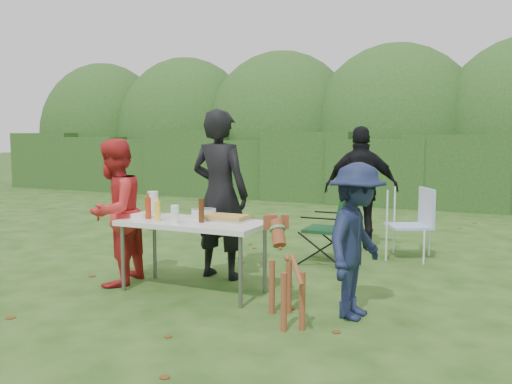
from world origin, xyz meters
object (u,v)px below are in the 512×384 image
at_px(person_black_puffy, 361,188).
at_px(mustard_bottle, 158,211).
at_px(person_cook, 220,194).
at_px(camping_chair, 327,225).
at_px(dog, 287,273).
at_px(person_red_jacket, 114,212).
at_px(child, 356,241).
at_px(lawn_chair, 409,223).
at_px(beer_bottle, 201,211).
at_px(folding_table, 193,226).
at_px(paper_towel_roll, 153,203).
at_px(ketchup_bottle, 148,208).

xyz_separation_m(person_black_puffy, mustard_bottle, (-1.39, -2.93, -0.03)).
height_order(person_cook, mustard_bottle, person_cook).
bearing_deg(camping_chair, dog, 97.19).
relative_size(person_red_jacket, child, 1.14).
relative_size(child, lawn_chair, 1.47).
relative_size(person_red_jacket, beer_bottle, 6.56).
height_order(folding_table, beer_bottle, beer_bottle).
relative_size(camping_chair, mustard_bottle, 4.84).
bearing_deg(paper_towel_roll, ketchup_bottle, -65.29).
xyz_separation_m(person_cook, ketchup_bottle, (-0.47, -0.70, -0.10)).
relative_size(dog, camping_chair, 0.93).
height_order(folding_table, person_cook, person_cook).
height_order(camping_chair, ketchup_bottle, camping_chair).
xyz_separation_m(person_black_puffy, dog, (0.15, -3.22, -0.44)).
relative_size(mustard_bottle, ketchup_bottle, 0.91).
bearing_deg(mustard_bottle, lawn_chair, 51.62).
distance_m(child, paper_towel_roll, 2.34).
xyz_separation_m(child, ketchup_bottle, (-2.21, 0.00, 0.16)).
distance_m(ketchup_bottle, beer_bottle, 0.63).
bearing_deg(beer_bottle, folding_table, 157.53).
distance_m(folding_table, mustard_bottle, 0.39).
relative_size(lawn_chair, mustard_bottle, 4.68).
bearing_deg(dog, paper_towel_roll, 36.22).
relative_size(person_black_puffy, lawn_chair, 1.86).
height_order(folding_table, child, child).
distance_m(person_cook, dog, 1.70).
distance_m(person_red_jacket, paper_towel_roll, 0.42).
bearing_deg(person_black_puffy, beer_bottle, 53.48).
distance_m(mustard_bottle, beer_bottle, 0.47).
height_order(person_cook, ketchup_bottle, person_cook).
xyz_separation_m(child, paper_towel_roll, (-2.32, 0.24, 0.18)).
bearing_deg(camping_chair, person_black_puffy, -102.60).
height_order(person_black_puffy, camping_chair, person_black_puffy).
bearing_deg(person_red_jacket, person_black_puffy, 137.15).
bearing_deg(ketchup_bottle, camping_chair, 54.11).
xyz_separation_m(person_black_puffy, child, (0.66, -2.85, -0.18)).
bearing_deg(folding_table, person_red_jacket, -173.56).
bearing_deg(child, camping_chair, 30.56).
height_order(person_black_puffy, dog, person_black_puffy).
xyz_separation_m(person_cook, lawn_chair, (1.78, 1.87, -0.48)).
distance_m(person_red_jacket, mustard_bottle, 0.60).
bearing_deg(person_cook, camping_chair, -123.79).
distance_m(person_red_jacket, camping_chair, 2.63).
relative_size(folding_table, child, 1.09).
distance_m(person_cook, camping_chair, 1.55).
height_order(folding_table, ketchup_bottle, ketchup_bottle).
height_order(lawn_chair, ketchup_bottle, ketchup_bottle).
bearing_deg(child, lawn_chair, 5.23).
distance_m(person_cook, mustard_bottle, 0.83).
height_order(dog, paper_towel_roll, paper_towel_roll).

